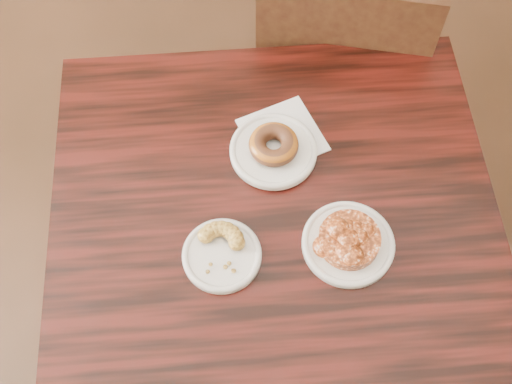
# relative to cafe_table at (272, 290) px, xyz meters

# --- Properties ---
(room_walls) EXTENTS (5.02, 5.02, 2.80)m
(room_walls) POSITION_rel_cafe_table_xyz_m (-0.24, -0.18, 1.02)
(room_walls) COLOR tan
(room_walls) RESTS_ON floor
(cafe_table) EXTENTS (0.97, 0.97, 0.75)m
(cafe_table) POSITION_rel_cafe_table_xyz_m (0.00, 0.00, 0.00)
(cafe_table) COLOR black
(cafe_table) RESTS_ON floor
(chair_far) EXTENTS (0.46, 0.46, 0.90)m
(chair_far) POSITION_rel_cafe_table_xyz_m (0.14, 0.62, 0.08)
(chair_far) COLOR black
(chair_far) RESTS_ON floor
(napkin) EXTENTS (0.20, 0.20, 0.00)m
(napkin) POSITION_rel_cafe_table_xyz_m (0.00, 0.19, 0.38)
(napkin) COLOR white
(napkin) RESTS_ON cafe_table
(plate_donut) EXTENTS (0.17, 0.17, 0.01)m
(plate_donut) POSITION_rel_cafe_table_xyz_m (-0.01, 0.15, 0.38)
(plate_donut) COLOR silver
(plate_donut) RESTS_ON napkin
(plate_cruller) EXTENTS (0.14, 0.14, 0.01)m
(plate_cruller) POSITION_rel_cafe_table_xyz_m (-0.09, -0.08, 0.38)
(plate_cruller) COLOR silver
(plate_cruller) RESTS_ON cafe_table
(plate_fritter) EXTENTS (0.17, 0.17, 0.01)m
(plate_fritter) POSITION_rel_cafe_table_xyz_m (0.13, -0.04, 0.38)
(plate_fritter) COLOR silver
(plate_fritter) RESTS_ON cafe_table
(glazed_donut) EXTENTS (0.10, 0.10, 0.03)m
(glazed_donut) POSITION_rel_cafe_table_xyz_m (-0.01, 0.15, 0.41)
(glazed_donut) COLOR #935815
(glazed_donut) RESTS_ON plate_donut
(apple_fritter) EXTENTS (0.15, 0.15, 0.04)m
(apple_fritter) POSITION_rel_cafe_table_xyz_m (0.13, -0.04, 0.41)
(apple_fritter) COLOR #3F1606
(apple_fritter) RESTS_ON plate_fritter
(cruller_fragment) EXTENTS (0.10, 0.10, 0.03)m
(cruller_fragment) POSITION_rel_cafe_table_xyz_m (-0.09, -0.08, 0.40)
(cruller_fragment) COLOR brown
(cruller_fragment) RESTS_ON plate_cruller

